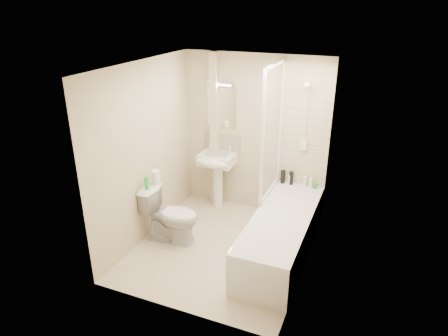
% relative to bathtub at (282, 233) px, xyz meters
% --- Properties ---
extents(floor, '(2.50, 2.50, 0.00)m').
position_rel_bathtub_xyz_m(floor, '(-0.75, -0.20, -0.29)').
color(floor, beige).
rests_on(floor, ground).
extents(wall_back, '(2.20, 0.02, 2.40)m').
position_rel_bathtub_xyz_m(wall_back, '(-0.75, 1.05, 0.91)').
color(wall_back, beige).
rests_on(wall_back, ground).
extents(wall_left, '(0.02, 2.50, 2.40)m').
position_rel_bathtub_xyz_m(wall_left, '(-1.85, -0.20, 0.91)').
color(wall_left, beige).
rests_on(wall_left, ground).
extents(wall_right, '(0.02, 2.50, 2.40)m').
position_rel_bathtub_xyz_m(wall_right, '(0.35, -0.20, 0.91)').
color(wall_right, beige).
rests_on(wall_right, ground).
extents(ceiling, '(2.20, 2.50, 0.02)m').
position_rel_bathtub_xyz_m(ceiling, '(-0.75, -0.20, 2.11)').
color(ceiling, white).
rests_on(ceiling, wall_back).
extents(tile_back, '(0.70, 0.01, 1.75)m').
position_rel_bathtub_xyz_m(tile_back, '(0.00, 1.04, 1.14)').
color(tile_back, beige).
rests_on(tile_back, wall_back).
extents(tile_right, '(0.01, 2.10, 1.75)m').
position_rel_bathtub_xyz_m(tile_right, '(0.34, 0.00, 1.14)').
color(tile_right, beige).
rests_on(tile_right, wall_right).
extents(pipe_boxing, '(0.12, 0.12, 2.40)m').
position_rel_bathtub_xyz_m(pipe_boxing, '(-1.37, 0.99, 0.91)').
color(pipe_boxing, beige).
rests_on(pipe_boxing, ground).
extents(splashback, '(0.60, 0.02, 0.30)m').
position_rel_bathtub_xyz_m(splashback, '(-1.27, 1.04, 0.74)').
color(splashback, beige).
rests_on(splashback, wall_back).
extents(mirror, '(0.46, 0.01, 0.60)m').
position_rel_bathtub_xyz_m(mirror, '(-1.27, 1.04, 1.29)').
color(mirror, white).
rests_on(mirror, wall_back).
extents(strip_light, '(0.42, 0.07, 0.07)m').
position_rel_bathtub_xyz_m(strip_light, '(-1.27, 1.02, 1.66)').
color(strip_light, silver).
rests_on(strip_light, wall_back).
extents(bathtub, '(0.70, 2.10, 0.55)m').
position_rel_bathtub_xyz_m(bathtub, '(0.00, 0.00, 0.00)').
color(bathtub, white).
rests_on(bathtub, ground).
extents(shower_screen, '(0.04, 0.92, 1.80)m').
position_rel_bathtub_xyz_m(shower_screen, '(-0.35, 0.60, 1.16)').
color(shower_screen, white).
rests_on(shower_screen, bathtub).
extents(shower_fixture, '(0.10, 0.16, 0.99)m').
position_rel_bathtub_xyz_m(shower_fixture, '(-0.00, 0.99, 1.26)').
color(shower_fixture, white).
rests_on(shower_fixture, wall_back).
extents(pedestal_sink, '(0.53, 0.49, 1.02)m').
position_rel_bathtub_xyz_m(pedestal_sink, '(-1.27, 0.81, 0.43)').
color(pedestal_sink, white).
rests_on(pedestal_sink, ground).
extents(bottle_black_a, '(0.07, 0.07, 0.20)m').
position_rel_bathtub_xyz_m(bottle_black_a, '(-0.26, 0.96, 0.36)').
color(bottle_black_a, black).
rests_on(bottle_black_a, bathtub).
extents(bottle_white_a, '(0.06, 0.06, 0.15)m').
position_rel_bathtub_xyz_m(bottle_white_a, '(-0.15, 0.96, 0.34)').
color(bottle_white_a, white).
rests_on(bottle_white_a, bathtub).
extents(bottle_black_b, '(0.06, 0.06, 0.20)m').
position_rel_bathtub_xyz_m(bottle_black_b, '(-0.13, 0.96, 0.36)').
color(bottle_black_b, black).
rests_on(bottle_black_b, bathtub).
extents(bottle_cream, '(0.06, 0.06, 0.16)m').
position_rel_bathtub_xyz_m(bottle_cream, '(0.08, 0.96, 0.34)').
color(bottle_cream, '#FAE3C1').
rests_on(bottle_cream, bathtub).
extents(bottle_white_b, '(0.05, 0.05, 0.15)m').
position_rel_bathtub_xyz_m(bottle_white_b, '(0.16, 0.96, 0.34)').
color(bottle_white_b, white).
rests_on(bottle_white_b, bathtub).
extents(bottle_green, '(0.06, 0.06, 0.08)m').
position_rel_bathtub_xyz_m(bottle_green, '(0.22, 0.96, 0.30)').
color(bottle_green, green).
rests_on(bottle_green, bathtub).
extents(toilet, '(0.53, 0.81, 0.77)m').
position_rel_bathtub_xyz_m(toilet, '(-1.47, -0.28, 0.10)').
color(toilet, white).
rests_on(toilet, ground).
extents(toilet_roll_lower, '(0.11, 0.11, 0.10)m').
position_rel_bathtub_xyz_m(toilet_roll_lower, '(-1.74, -0.17, 0.53)').
color(toilet_roll_lower, white).
rests_on(toilet_roll_lower, toilet).
extents(toilet_roll_upper, '(0.11, 0.11, 0.11)m').
position_rel_bathtub_xyz_m(toilet_roll_upper, '(-1.71, -0.22, 0.63)').
color(toilet_roll_upper, white).
rests_on(toilet_roll_upper, toilet_roll_lower).
extents(green_bottle, '(0.06, 0.06, 0.18)m').
position_rel_bathtub_xyz_m(green_bottle, '(-1.75, -0.38, 0.57)').
color(green_bottle, green).
rests_on(green_bottle, toilet).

